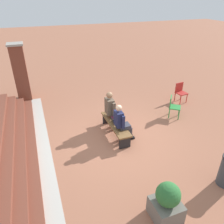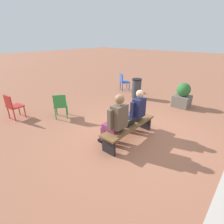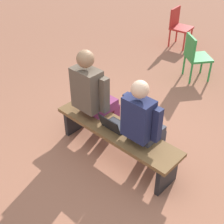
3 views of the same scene
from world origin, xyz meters
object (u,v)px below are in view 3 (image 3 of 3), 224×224
Objects in this scene: person_student at (143,123)px; plastic_chair_near_bench_right at (195,55)px; plastic_chair_mid_courtyard at (179,25)px; bench at (116,135)px; laptop at (114,125)px; person_adult at (94,94)px.

person_student is 1.55× the size of plastic_chair_near_bench_right.
plastic_chair_mid_courtyard is (1.81, -3.57, -0.22)m from person_student.
bench is 3.92m from plastic_chair_mid_courtyard.
laptop is (0.40, 0.08, -0.20)m from person_student.
laptop is 0.38× the size of plastic_chair_near_bench_right.
person_adult is 3.71m from plastic_chair_mid_courtyard.
person_adult is 0.50m from laptop.
person_adult reaches higher than bench.
laptop is at bearing 97.71° from plastic_chair_near_bench_right.
person_student is at bearing 106.72° from plastic_chair_near_bench_right.
laptop is 2.56m from plastic_chair_near_bench_right.
person_adult is at bearing 87.78° from plastic_chair_near_bench_right.
person_student is at bearing 179.65° from person_adult.
person_student is 0.45m from laptop.
person_adult is 2.47m from plastic_chair_near_bench_right.
plastic_chair_near_bench_right reaches higher than bench.
plastic_chair_near_bench_right is at bearing -81.54° from bench.
person_student is 4.07× the size of laptop.
bench is at bearing 111.67° from plastic_chair_mid_courtyard.
person_adult reaches higher than person_student.
bench is at bearing 171.54° from person_adult.
person_student is at bearing 116.85° from plastic_chair_mid_courtyard.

